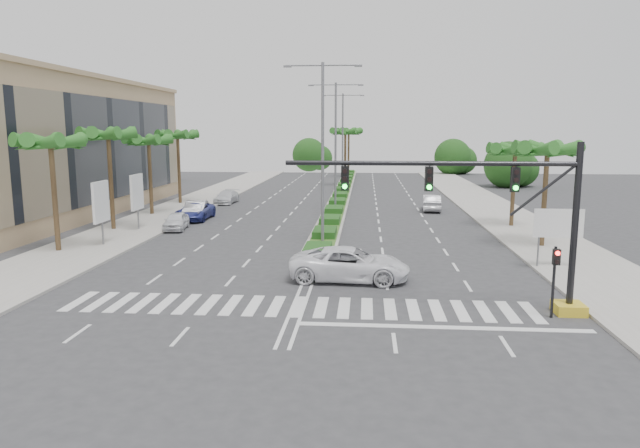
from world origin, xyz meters
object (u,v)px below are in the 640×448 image
object	(u,v)px
car_parked_a	(176,221)
car_crossing	(350,264)
car_parked_b	(196,210)
car_parked_c	(195,211)
car_right	(432,203)
car_parked_d	(227,197)

from	to	relation	value
car_parked_a	car_crossing	bearing A→B (deg)	-52.42
car_parked_b	car_parked_c	xyz separation A→B (m)	(0.00, -0.30, -0.05)
car_parked_b	car_parked_a	bearing A→B (deg)	-97.38
car_parked_b	car_right	distance (m)	22.19
car_parked_b	car_crossing	distance (m)	23.85
car_parked_c	car_crossing	xyz separation A→B (m)	(13.92, -19.07, 0.11)
car_parked_c	car_right	bearing A→B (deg)	18.88
car_crossing	car_right	xyz separation A→B (m)	(7.13, 26.42, -0.07)
car_parked_d	car_right	world-z (taller)	car_right
car_parked_a	car_parked_d	distance (m)	16.25
car_parked_a	car_parked_b	size ratio (longest dim) A/B	0.81
car_crossing	car_right	size ratio (longest dim) A/B	1.30
car_parked_b	car_parked_d	bearing A→B (deg)	82.62
car_parked_d	car_crossing	distance (m)	33.42
car_crossing	car_parked_a	bearing A→B (deg)	47.72
car_parked_d	car_crossing	world-z (taller)	car_crossing
car_parked_c	car_parked_d	world-z (taller)	car_parked_c
car_parked_b	car_right	size ratio (longest dim) A/B	1.02
car_right	car_parked_d	bearing A→B (deg)	-5.20
car_parked_b	car_parked_c	bearing A→B (deg)	-97.38
car_parked_b	car_parked_c	distance (m)	0.31
car_parked_d	car_crossing	size ratio (longest dim) A/B	0.75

